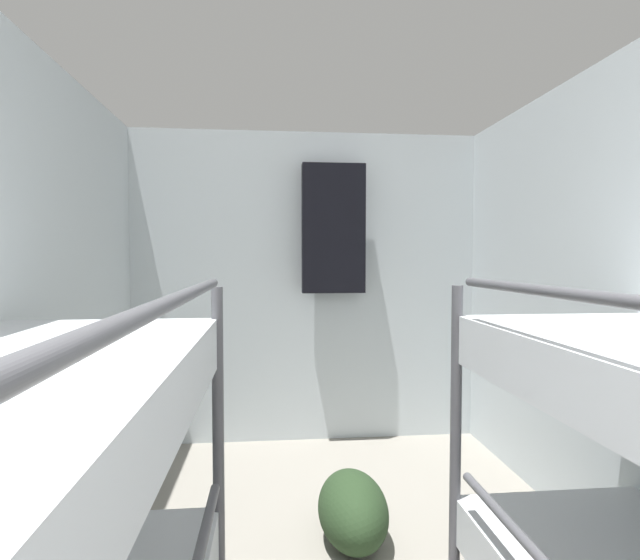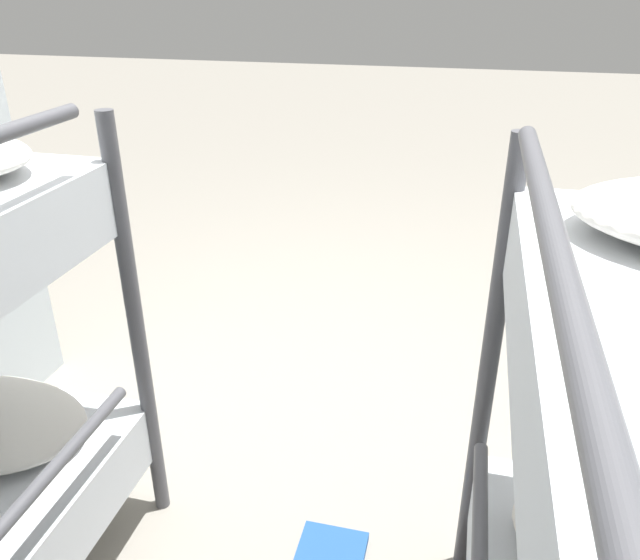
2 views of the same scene
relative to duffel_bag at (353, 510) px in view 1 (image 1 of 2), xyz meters
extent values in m
cube|color=silver|center=(-0.11, 1.38, 0.96)|extent=(2.61, 0.06, 2.24)
cylinder|color=#4C4C51|center=(-0.58, -0.37, 0.45)|extent=(0.04, 0.04, 1.23)
cylinder|color=#4C4C51|center=(-0.58, -1.28, 1.09)|extent=(0.03, 1.59, 0.03)
cylinder|color=#4C4C51|center=(0.35, -0.37, 0.45)|extent=(0.04, 0.04, 1.23)
cylinder|color=#4C4C51|center=(0.35, -1.28, 1.09)|extent=(0.03, 1.59, 0.03)
ellipsoid|color=#23381E|center=(0.00, 0.00, 0.00)|extent=(0.32, 0.54, 0.32)
cube|color=black|center=(0.06, 1.23, 1.38)|extent=(0.44, 0.12, 0.90)
camera|label=1|loc=(-0.38, -2.25, 1.18)|focal=28.00mm
camera|label=2|loc=(-0.48, -0.89, 1.35)|focal=35.00mm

